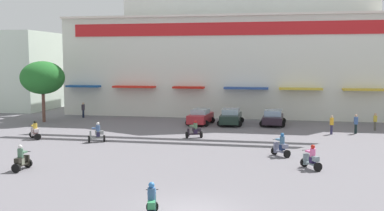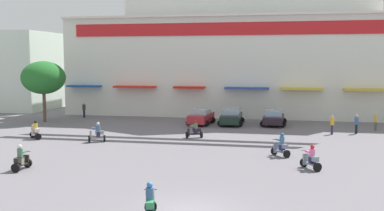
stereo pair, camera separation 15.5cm
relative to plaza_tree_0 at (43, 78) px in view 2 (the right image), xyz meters
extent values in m
plane|color=slate|center=(20.00, -11.08, -4.53)|extent=(128.00, 128.00, 0.00)
cube|color=silver|center=(20.00, 12.65, 0.94)|extent=(41.43, 13.46, 10.93)
cube|color=red|center=(20.00, 5.86, 5.08)|extent=(38.12, 0.12, 1.35)
cube|color=silver|center=(20.00, 5.82, 6.53)|extent=(41.43, 0.70, 0.24)
cube|color=#1B4D90|center=(1.95, 5.37, -1.16)|extent=(3.83, 1.10, 0.20)
cube|color=red|center=(7.93, 5.37, -1.16)|extent=(4.73, 1.10, 0.20)
cube|color=red|center=(14.07, 5.37, -1.16)|extent=(3.40, 1.10, 0.20)
cube|color=#2B4991|center=(20.24, 5.37, -1.16)|extent=(4.62, 1.10, 0.20)
cube|color=gold|center=(25.84, 5.37, -1.16)|extent=(4.40, 1.10, 0.20)
cube|color=gold|center=(32.08, 5.37, -1.16)|extent=(4.21, 1.10, 0.20)
cube|color=silver|center=(-10.84, 10.56, 0.38)|extent=(11.67, 9.17, 9.81)
cylinder|color=brown|center=(0.00, 0.00, -3.02)|extent=(0.33, 0.33, 3.00)
ellipsoid|color=#236727|center=(0.00, 0.00, 0.01)|extent=(4.39, 4.55, 3.35)
cube|color=#B1262E|center=(16.11, 1.17, -3.86)|extent=(2.08, 4.27, 0.79)
cube|color=#98B3BF|center=(16.11, 1.17, -3.23)|extent=(1.66, 2.19, 0.47)
cylinder|color=black|center=(15.36, 2.52, -4.23)|extent=(0.61, 0.22, 0.60)
cylinder|color=black|center=(17.08, 2.37, -4.23)|extent=(0.61, 0.22, 0.60)
cylinder|color=black|center=(15.14, -0.03, -4.23)|extent=(0.61, 0.22, 0.60)
cylinder|color=black|center=(16.85, -0.18, -4.23)|extent=(0.61, 0.22, 0.60)
cube|color=#1A2A23|center=(19.06, 1.57, -3.86)|extent=(1.89, 4.36, 0.79)
cube|color=#97ADC2|center=(19.06, 1.57, -3.21)|extent=(1.61, 2.19, 0.51)
cylinder|color=black|center=(18.13, 2.91, -4.23)|extent=(0.60, 0.17, 0.60)
cylinder|color=black|center=(19.96, 2.93, -4.23)|extent=(0.60, 0.17, 0.60)
cylinder|color=black|center=(18.16, 0.22, -4.23)|extent=(0.60, 0.17, 0.60)
cylinder|color=black|center=(19.99, 0.24, -4.23)|extent=(0.60, 0.17, 0.60)
cube|color=black|center=(23.14, 1.96, -3.91)|extent=(2.02, 4.10, 0.69)
cube|color=#95AFCB|center=(23.14, 1.96, -3.30)|extent=(1.67, 2.08, 0.54)
cylinder|color=black|center=(22.27, 3.25, -4.23)|extent=(0.61, 0.19, 0.60)
cylinder|color=black|center=(24.11, 3.17, -4.23)|extent=(0.61, 0.19, 0.60)
cylinder|color=black|center=(22.16, 0.76, -4.23)|extent=(0.61, 0.19, 0.60)
cylinder|color=black|center=(24.01, 0.68, -4.23)|extent=(0.61, 0.19, 0.60)
cylinder|color=black|center=(25.19, -14.80, -4.27)|extent=(0.51, 0.40, 0.52)
cylinder|color=black|center=(25.88, -15.88, -4.27)|extent=(0.51, 0.40, 0.52)
cube|color=gray|center=(25.53, -15.34, -4.21)|extent=(0.85, 1.10, 0.10)
cube|color=gray|center=(25.66, -15.53, -3.83)|extent=(0.64, 0.77, 0.28)
cube|color=gray|center=(25.25, -14.91, -4.04)|extent=(0.34, 0.29, 0.68)
cylinder|color=black|center=(25.24, -14.88, -3.49)|extent=(0.46, 0.31, 0.04)
cube|color=#2C204B|center=(25.60, -15.45, -3.95)|extent=(0.42, 0.41, 0.36)
cylinder|color=pink|center=(25.60, -15.45, -3.53)|extent=(0.44, 0.44, 0.49)
sphere|color=red|center=(25.60, -15.45, -3.18)|extent=(0.25, 0.25, 0.25)
cube|color=pink|center=(25.45, -15.21, -3.51)|extent=(0.52, 0.55, 0.10)
cylinder|color=black|center=(3.86, -8.80, -4.27)|extent=(0.46, 0.48, 0.52)
cylinder|color=black|center=(4.84, -9.71, -4.27)|extent=(0.46, 0.48, 0.52)
cube|color=silver|center=(4.35, -9.25, -4.21)|extent=(1.05, 1.01, 0.10)
cube|color=silver|center=(4.53, -9.42, -3.80)|extent=(0.75, 0.73, 0.28)
cube|color=silver|center=(3.96, -8.89, -4.01)|extent=(0.32, 0.33, 0.71)
cylinder|color=black|center=(3.94, -8.87, -3.46)|extent=(0.38, 0.40, 0.04)
cube|color=#805F5E|center=(4.45, -9.34, -3.92)|extent=(0.42, 0.42, 0.36)
cylinder|color=gold|center=(4.45, -9.34, -3.49)|extent=(0.45, 0.45, 0.49)
sphere|color=black|center=(4.45, -9.34, -3.13)|extent=(0.25, 0.25, 0.25)
cube|color=gold|center=(4.24, -9.14, -3.46)|extent=(0.55, 0.55, 0.10)
cylinder|color=black|center=(18.47, -24.36, -4.27)|extent=(0.54, 0.27, 0.52)
cube|color=#328A54|center=(18.63, -24.98, -4.21)|extent=(0.55, 1.16, 0.10)
cube|color=#328A54|center=(18.68, -25.20, -3.84)|extent=(0.47, 0.77, 0.28)
cube|color=#328A54|center=(18.50, -24.48, -4.04)|extent=(0.34, 0.21, 0.67)
cylinder|color=black|center=(18.50, -24.46, -3.50)|extent=(0.51, 0.16, 0.04)
cube|color=#252F49|center=(18.66, -25.10, -3.96)|extent=(0.38, 0.35, 0.36)
cylinder|color=#345880|center=(18.66, -25.10, -3.50)|extent=(0.39, 0.39, 0.56)
sphere|color=#2C69AC|center=(18.66, -25.10, -3.11)|extent=(0.25, 0.25, 0.25)
cube|color=#345880|center=(18.59, -24.83, -3.48)|extent=(0.44, 0.51, 0.10)
cylinder|color=black|center=(23.39, -11.70, -4.27)|extent=(0.48, 0.46, 0.52)
cylinder|color=black|center=(24.21, -12.57, -4.27)|extent=(0.48, 0.46, 0.52)
cube|color=slate|center=(23.80, -12.14, -4.21)|extent=(0.92, 0.96, 0.10)
cube|color=slate|center=(23.95, -12.29, -3.79)|extent=(0.68, 0.69, 0.28)
cube|color=slate|center=(23.48, -11.79, -4.01)|extent=(0.33, 0.32, 0.72)
cylinder|color=black|center=(23.46, -11.77, -3.45)|extent=(0.40, 0.38, 0.04)
cube|color=#18274F|center=(23.88, -12.22, -3.91)|extent=(0.42, 0.42, 0.36)
cylinder|color=#406585|center=(23.88, -12.22, -3.45)|extent=(0.45, 0.45, 0.56)
sphere|color=#2260A2|center=(23.88, -12.22, -3.06)|extent=(0.25, 0.25, 0.25)
cube|color=#406585|center=(23.71, -12.03, -3.42)|extent=(0.55, 0.55, 0.10)
cylinder|color=black|center=(9.04, -18.13, -4.27)|extent=(0.52, 0.15, 0.52)
cylinder|color=black|center=(9.05, -19.39, -4.27)|extent=(0.52, 0.15, 0.52)
cube|color=black|center=(9.04, -18.76, -4.21)|extent=(0.29, 1.10, 0.10)
cube|color=black|center=(9.04, -18.98, -3.88)|extent=(0.30, 0.70, 0.28)
cube|color=black|center=(9.04, -18.26, -4.06)|extent=(0.32, 0.14, 0.64)
cylinder|color=black|center=(9.04, -18.23, -3.54)|extent=(0.52, 0.04, 0.04)
cube|color=slate|center=(9.04, -18.88, -4.00)|extent=(0.32, 0.28, 0.36)
cylinder|color=#496F56|center=(9.04, -18.88, -3.53)|extent=(0.32, 0.32, 0.57)
sphere|color=silver|center=(9.04, -18.88, -3.13)|extent=(0.25, 0.25, 0.25)
cube|color=#496F56|center=(9.04, -18.61, -3.50)|extent=(0.34, 0.44, 0.10)
cylinder|color=black|center=(16.32, -6.60, -4.27)|extent=(0.34, 0.53, 0.52)
cylinder|color=black|center=(17.43, -6.13, -4.27)|extent=(0.34, 0.53, 0.52)
cube|color=black|center=(16.88, -6.37, -4.21)|extent=(1.09, 0.68, 0.10)
cube|color=black|center=(17.08, -6.28, -3.86)|extent=(0.74, 0.54, 0.28)
cube|color=black|center=(16.43, -6.56, -4.06)|extent=(0.25, 0.35, 0.65)
cylinder|color=black|center=(16.41, -6.57, -3.52)|extent=(0.24, 0.49, 0.04)
cube|color=#2A1E3B|center=(16.99, -6.32, -3.98)|extent=(0.38, 0.40, 0.36)
cylinder|color=#577857|center=(16.99, -6.32, -3.55)|extent=(0.42, 0.42, 0.50)
sphere|color=red|center=(16.99, -6.32, -3.20)|extent=(0.25, 0.25, 0.25)
cube|color=#577857|center=(16.74, -6.42, -3.53)|extent=(0.54, 0.49, 0.10)
cylinder|color=black|center=(9.27, -9.86, -4.27)|extent=(0.35, 0.53, 0.52)
cylinder|color=black|center=(10.31, -9.38, -4.27)|extent=(0.35, 0.53, 0.52)
cube|color=gray|center=(9.79, -9.62, -4.21)|extent=(1.04, 0.68, 0.10)
cube|color=gray|center=(9.98, -9.53, -3.79)|extent=(0.71, 0.54, 0.28)
cube|color=gray|center=(9.37, -9.81, -4.01)|extent=(0.26, 0.35, 0.71)
cylinder|color=black|center=(9.35, -9.82, -3.45)|extent=(0.25, 0.49, 0.04)
cube|color=#24213D|center=(9.89, -9.57, -3.91)|extent=(0.39, 0.41, 0.36)
cylinder|color=#43608D|center=(9.89, -9.57, -3.47)|extent=(0.42, 0.42, 0.53)
sphere|color=silver|center=(9.89, -9.57, -3.09)|extent=(0.25, 0.25, 0.25)
cube|color=#43608D|center=(9.66, -9.68, -3.44)|extent=(0.54, 0.49, 0.10)
cylinder|color=black|center=(30.21, -1.67, -4.12)|extent=(0.23, 0.23, 0.82)
cylinder|color=#39578D|center=(30.21, -1.67, -3.39)|extent=(0.36, 0.36, 0.62)
sphere|color=tan|center=(30.21, -1.67, -2.96)|extent=(0.23, 0.23, 0.23)
cylinder|color=#575349|center=(32.20, 0.40, -4.12)|extent=(0.23, 0.23, 0.80)
cylinder|color=gold|center=(32.20, 0.40, -3.45)|extent=(0.37, 0.37, 0.55)
sphere|color=tan|center=(32.20, 0.40, -3.06)|extent=(0.24, 0.24, 0.24)
cylinder|color=black|center=(2.53, 3.93, -4.11)|extent=(0.28, 0.28, 0.83)
cylinder|color=#332D38|center=(2.53, 3.93, -3.39)|extent=(0.44, 0.44, 0.61)
sphere|color=tan|center=(2.53, 3.93, -2.97)|extent=(0.23, 0.23, 0.23)
cylinder|color=#2E2A4B|center=(28.12, -2.41, -4.12)|extent=(0.27, 0.27, 0.81)
cylinder|color=gold|center=(28.12, -2.41, -3.42)|extent=(0.43, 0.43, 0.60)
sphere|color=tan|center=(28.12, -2.41, -3.01)|extent=(0.21, 0.21, 0.21)
camera|label=1|loc=(23.54, -41.93, 1.88)|focal=41.96mm
camera|label=2|loc=(23.69, -41.90, 1.88)|focal=41.96mm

